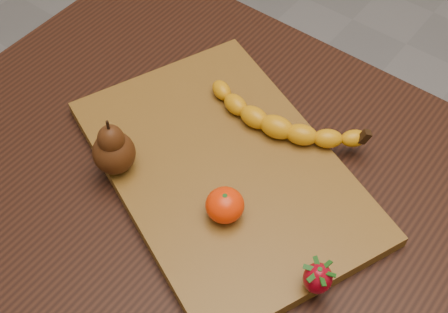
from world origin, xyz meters
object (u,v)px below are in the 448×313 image
Objects in this scene: pear at (112,145)px; mandarin at (225,205)px; table at (237,232)px; cutting_board at (224,169)px.

pear is 1.81× the size of mandarin.
cutting_board is (-0.04, 0.02, 0.11)m from table.
cutting_board is 0.09m from mandarin.
pear is (-0.16, -0.08, 0.16)m from table.
table is at bearing 104.47° from mandarin.
pear is at bearing -170.40° from mandarin.
pear is 0.18m from mandarin.
mandarin is at bearing 9.60° from pear.
cutting_board is 8.62× the size of mandarin.
table is 0.12m from cutting_board.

